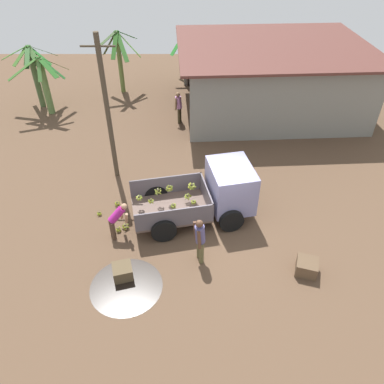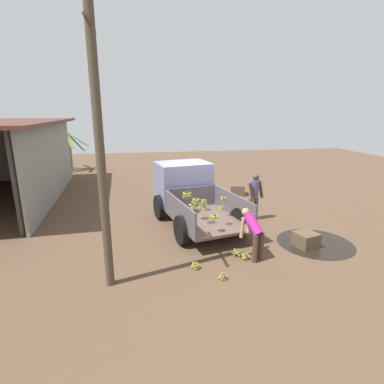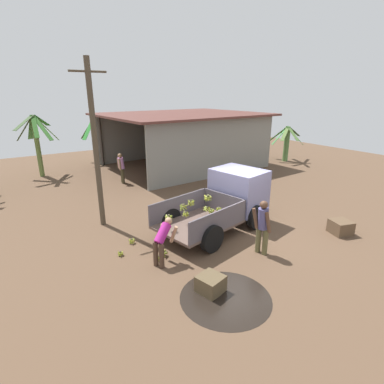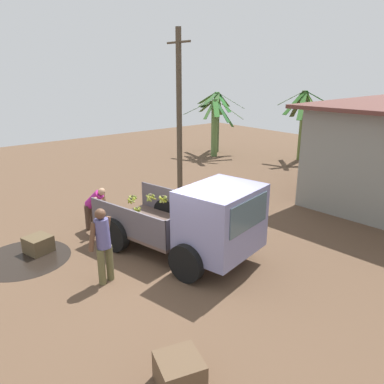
# 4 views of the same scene
# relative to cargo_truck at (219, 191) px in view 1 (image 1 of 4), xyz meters

# --- Properties ---
(ground) EXTENTS (36.00, 36.00, 0.00)m
(ground) POSITION_rel_cargo_truck_xyz_m (-0.13, -0.53, -1.01)
(ground) COLOR brown
(mud_patch_0) EXTENTS (2.14, 2.14, 0.01)m
(mud_patch_0) POSITION_rel_cargo_truck_xyz_m (-2.85, -3.29, -1.01)
(mud_patch_0) COLOR black
(mud_patch_0) RESTS_ON ground
(cargo_truck) EXTENTS (4.41, 2.75, 1.92)m
(cargo_truck) POSITION_rel_cargo_truck_xyz_m (0.00, 0.00, 0.00)
(cargo_truck) COLOR brown
(cargo_truck) RESTS_ON ground
(warehouse_shed) EXTENTS (9.95, 8.23, 3.32)m
(warehouse_shed) POSITION_rel_cargo_truck_xyz_m (3.66, 8.68, 1.46)
(warehouse_shed) COLOR gray
(warehouse_shed) RESTS_ON ground
(utility_pole) EXTENTS (1.16, 0.18, 5.62)m
(utility_pole) POSITION_rel_cargo_truck_xyz_m (-4.00, 2.35, 1.87)
(utility_pole) COLOR #493D2F
(utility_pole) RESTS_ON ground
(banana_palm_0) EXTENTS (2.51, 2.27, 2.95)m
(banana_palm_0) POSITION_rel_cargo_truck_xyz_m (-8.36, 8.01, 0.59)
(banana_palm_0) COLOR #5C7D42
(banana_palm_0) RESTS_ON ground
(banana_palm_1) EXTENTS (2.27, 2.58, 3.41)m
(banana_palm_1) POSITION_rel_cargo_truck_xyz_m (-4.95, 10.75, 0.91)
(banana_palm_1) COLOR olive
(banana_palm_1) RESTS_ON ground
(banana_palm_2) EXTENTS (2.13, 2.30, 2.91)m
(banana_palm_2) POSITION_rel_cargo_truck_xyz_m (-1.20, 12.86, 0.55)
(banana_palm_2) COLOR #516C44
(banana_palm_2) RESTS_ON ground
(banana_palm_3) EXTENTS (2.49, 2.51, 3.24)m
(banana_palm_3) POSITION_rel_cargo_truck_xyz_m (-9.08, 8.82, 0.79)
(banana_palm_3) COLOR #465D36
(banana_palm_3) RESTS_ON ground
(person_foreground_visitor) EXTENTS (0.43, 0.65, 1.66)m
(person_foreground_visitor) POSITION_rel_cargo_truck_xyz_m (-0.69, -2.24, -0.09)
(person_foreground_visitor) COLOR brown
(person_foreground_visitor) RESTS_ON ground
(person_worker_loading) EXTENTS (0.74, 0.61, 1.28)m
(person_worker_loading) POSITION_rel_cargo_truck_xyz_m (-3.38, -1.17, -0.27)
(person_worker_loading) COLOR #463125
(person_worker_loading) RESTS_ON ground
(person_bystander_near_shed) EXTENTS (0.39, 0.66, 1.58)m
(person_bystander_near_shed) POSITION_rel_cargo_truck_xyz_m (-1.58, 6.96, -0.13)
(person_bystander_near_shed) COLOR #3B3521
(person_bystander_near_shed) RESTS_ON ground
(banana_bunch_on_ground_0) EXTENTS (0.20, 0.21, 0.17)m
(banana_bunch_on_ground_0) POSITION_rel_cargo_truck_xyz_m (-3.69, 0.38, -0.91)
(banana_bunch_on_ground_0) COLOR brown
(banana_bunch_on_ground_0) RESTS_ON ground
(banana_bunch_on_ground_1) EXTENTS (0.27, 0.27, 0.20)m
(banana_bunch_on_ground_1) POSITION_rel_cargo_truck_xyz_m (-3.21, -0.84, -0.89)
(banana_bunch_on_ground_1) COLOR brown
(banana_bunch_on_ground_1) RESTS_ON ground
(banana_bunch_on_ground_2) EXTENTS (0.18, 0.18, 0.16)m
(banana_bunch_on_ground_2) POSITION_rel_cargo_truck_xyz_m (-4.25, -0.14, -0.92)
(banana_bunch_on_ground_2) COLOR brown
(banana_bunch_on_ground_2) RESTS_ON ground
(banana_bunch_on_ground_3) EXTENTS (0.20, 0.20, 0.17)m
(banana_bunch_on_ground_3) POSITION_rel_cargo_truck_xyz_m (-3.43, -0.98, -0.92)
(banana_bunch_on_ground_3) COLOR brown
(banana_bunch_on_ground_3) RESTS_ON ground
(wooden_crate_0) EXTENTS (0.70, 0.70, 0.41)m
(wooden_crate_0) POSITION_rel_cargo_truck_xyz_m (-3.00, -2.90, -0.80)
(wooden_crate_0) COLOR brown
(wooden_crate_0) RESTS_ON ground
(wooden_crate_1) EXTENTS (0.78, 0.78, 0.46)m
(wooden_crate_1) POSITION_rel_cargo_truck_xyz_m (2.55, -2.74, -0.78)
(wooden_crate_1) COLOR brown
(wooden_crate_1) RESTS_ON ground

